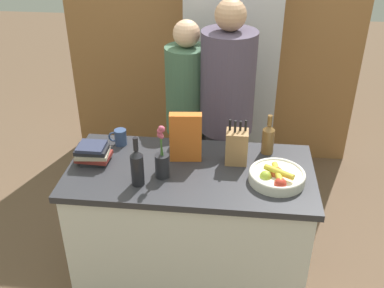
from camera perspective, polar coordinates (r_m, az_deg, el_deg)
The scene contains 14 objects.
ground_plane at distance 3.24m, azimuth -0.18°, elevation -16.83°, with size 14.00×14.00×0.00m, color brown.
kitchen_island at distance 2.92m, azimuth -0.19°, elevation -10.69°, with size 1.45×0.71×0.91m.
back_wall_wood at distance 4.11m, azimuth 2.64°, elevation 15.16°, with size 2.65×0.12×2.60m.
refrigerator at distance 3.88m, azimuth 4.94°, elevation 8.48°, with size 0.74×0.62×1.88m.
fruit_bowl at distance 2.56m, azimuth 10.70°, elevation -4.02°, with size 0.32×0.32×0.10m.
knife_block at distance 2.67m, azimuth 5.69°, elevation -0.32°, with size 0.13×0.11×0.28m.
flower_vase at distance 2.53m, azimuth -3.83°, elevation -2.11°, with size 0.08×0.08×0.33m.
cereal_box at distance 2.66m, azimuth -0.81°, elevation 0.85°, with size 0.19×0.08×0.31m.
coffee_mug at distance 2.90m, azimuth -9.13°, elevation 0.86°, with size 0.12×0.08×0.10m.
book_stack at distance 2.74m, azimuth -12.46°, elevation -1.18°, with size 0.20×0.16×0.12m.
bottle_oil at distance 2.79m, azimuth 9.64°, elevation 0.73°, with size 0.08×0.08×0.26m.
bottle_vinegar at distance 2.47m, azimuth -6.98°, elevation -2.83°, with size 0.07×0.07×0.30m.
person_at_sink at distance 3.30m, azimuth -0.64°, elevation 3.84°, with size 0.31×0.31×1.59m.
person_in_blue at distance 3.16m, azimuth 4.41°, elevation 4.20°, with size 0.37×0.37×1.75m.
Camera 1 is at (0.25, -2.19, 2.37)m, focal length 42.00 mm.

